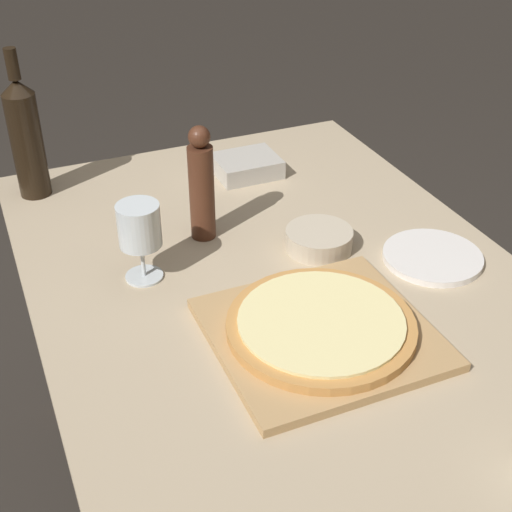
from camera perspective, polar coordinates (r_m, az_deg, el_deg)
The scene contains 9 objects.
dining_table at distance 1.44m, azimuth 3.02°, elevation -6.03°, with size 0.96×1.49×0.76m.
cutting_board at distance 1.28m, azimuth 5.17°, elevation -6.19°, with size 0.38×0.36×0.02m.
pizza at distance 1.27m, azimuth 5.22°, elevation -5.48°, with size 0.34×0.34×0.02m.
wine_bottle at distance 1.75m, azimuth -17.93°, elevation 9.07°, with size 0.07×0.07×0.35m.
pepper_mill at distance 1.51m, azimuth -4.38°, elevation 5.63°, with size 0.05×0.05×0.26m.
wine_glass at distance 1.39m, azimuth -9.32°, elevation 2.24°, with size 0.08×0.08×0.16m.
small_bowl at distance 1.51m, azimuth 5.06°, elevation 1.32°, with size 0.14×0.14×0.04m.
dinner_plate at distance 1.52m, azimuth 14.04°, elevation -0.16°, with size 0.21×0.21×0.01m.
food_container at distance 1.82m, azimuth -0.75°, elevation 7.24°, with size 0.16×0.13×0.05m.
Camera 1 is at (-0.51, -0.99, 1.58)m, focal length 50.00 mm.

